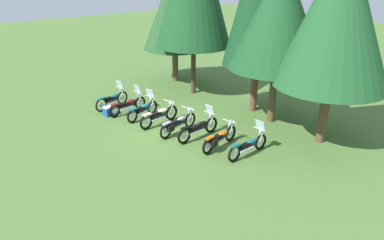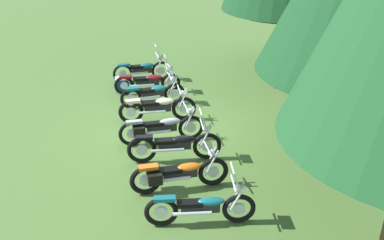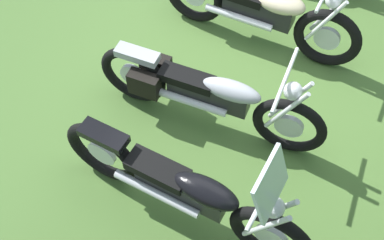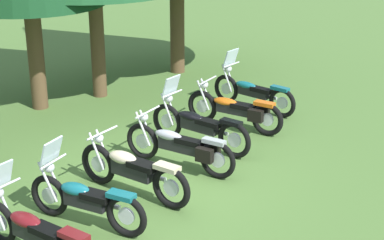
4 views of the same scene
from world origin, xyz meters
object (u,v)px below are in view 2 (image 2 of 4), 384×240
(motorcycle_0, at_px, (143,69))
(motorcycle_6, at_px, (178,173))
(motorcycle_3, at_px, (158,107))
(motorcycle_4, at_px, (160,128))
(picnic_cooler, at_px, (122,84))
(motorcycle_5, at_px, (176,144))
(motorcycle_1, at_px, (148,81))
(motorcycle_2, at_px, (154,93))
(motorcycle_7, at_px, (202,206))

(motorcycle_0, xyz_separation_m, motorcycle_6, (7.05, 1.48, -0.04))
(motorcycle_3, distance_m, motorcycle_4, 1.34)
(motorcycle_3, relative_size, picnic_cooler, 4.37)
(motorcycle_4, height_order, motorcycle_5, motorcycle_5)
(motorcycle_1, xyz_separation_m, motorcycle_2, (1.08, 0.26, 0.01))
(motorcycle_6, bearing_deg, motorcycle_0, 89.50)
(motorcycle_2, distance_m, picnic_cooler, 1.88)
(motorcycle_5, bearing_deg, picnic_cooler, 106.73)
(motorcycle_2, height_order, motorcycle_5, motorcycle_5)
(motorcycle_1, height_order, motorcycle_3, motorcycle_1)
(motorcycle_1, xyz_separation_m, motorcycle_7, (7.09, 1.69, -0.01))
(motorcycle_0, distance_m, motorcycle_4, 4.87)
(motorcycle_5, bearing_deg, motorcycle_1, 97.13)
(motorcycle_2, xyz_separation_m, picnic_cooler, (-1.39, -1.25, -0.23))
(motorcycle_3, bearing_deg, motorcycle_2, 91.95)
(motorcycle_0, xyz_separation_m, picnic_cooler, (0.88, -0.67, -0.25))
(motorcycle_2, relative_size, picnic_cooler, 3.90)
(motorcycle_5, relative_size, motorcycle_7, 1.06)
(motorcycle_0, distance_m, motorcycle_2, 2.34)
(motorcycle_0, height_order, motorcycle_3, motorcycle_0)
(motorcycle_2, relative_size, motorcycle_6, 0.92)
(motorcycle_0, distance_m, motorcycle_1, 1.23)
(motorcycle_3, relative_size, motorcycle_4, 1.00)
(motorcycle_5, bearing_deg, motorcycle_7, -82.92)
(motorcycle_1, height_order, motorcycle_2, motorcycle_2)
(motorcycle_1, relative_size, motorcycle_7, 1.01)
(motorcycle_0, height_order, motorcycle_5, motorcycle_5)
(motorcycle_2, xyz_separation_m, motorcycle_4, (2.52, 0.36, -0.01))
(motorcycle_6, relative_size, motorcycle_7, 1.00)
(motorcycle_0, distance_m, picnic_cooler, 1.13)
(motorcycle_3, height_order, picnic_cooler, motorcycle_3)
(motorcycle_3, bearing_deg, motorcycle_1, 93.48)
(motorcycle_1, xyz_separation_m, picnic_cooler, (-0.31, -0.98, -0.22))
(motorcycle_1, height_order, motorcycle_6, motorcycle_1)
(motorcycle_6, bearing_deg, motorcycle_5, 81.29)
(motorcycle_1, bearing_deg, motorcycle_2, -84.78)
(motorcycle_3, bearing_deg, motorcycle_7, -84.75)
(motorcycle_1, distance_m, motorcycle_6, 5.98)
(motorcycle_4, relative_size, motorcycle_5, 0.97)
(motorcycle_4, height_order, motorcycle_6, same)
(motorcycle_4, bearing_deg, motorcycle_1, 87.57)
(motorcycle_0, relative_size, motorcycle_6, 0.94)
(motorcycle_3, distance_m, picnic_cooler, 2.98)
(motorcycle_2, distance_m, motorcycle_5, 3.59)
(motorcycle_1, distance_m, motorcycle_4, 3.65)
(motorcycle_1, height_order, picnic_cooler, motorcycle_1)
(motorcycle_5, xyz_separation_m, motorcycle_6, (1.29, 0.08, -0.03))
(motorcycle_3, xyz_separation_m, picnic_cooler, (-2.57, -1.47, -0.24))
(motorcycle_5, relative_size, motorcycle_6, 1.06)
(picnic_cooler, bearing_deg, motorcycle_2, 41.99)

